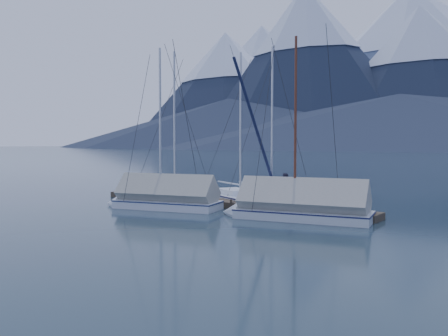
{
  "coord_description": "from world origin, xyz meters",
  "views": [
    {
      "loc": [
        16.15,
        -19.74,
        3.62
      ],
      "look_at": [
        0.0,
        2.0,
        2.2
      ],
      "focal_mm": 38.0,
      "sensor_mm": 36.0,
      "label": 1
    }
  ],
  "objects": [
    {
      "name": "dock",
      "position": [
        0.0,
        2.0,
        0.11
      ],
      "size": [
        18.0,
        1.5,
        0.54
      ],
      "color": "#382D23",
      "rests_on": "ground"
    },
    {
      "name": "person",
      "position": [
        4.06,
        2.0,
        1.2
      ],
      "size": [
        0.45,
        0.65,
        1.72
      ],
      "primitive_type": "imported",
      "rotation": [
        0.0,
        0.0,
        1.5
      ],
      "color": "black",
      "rests_on": "dock"
    },
    {
      "name": "ground",
      "position": [
        0.0,
        0.0,
        0.0
      ],
      "size": [
        1000.0,
        1000.0,
        0.0
      ],
      "primitive_type": "plane",
      "color": "#15242F",
      "rests_on": "ground"
    },
    {
      "name": "sailboat_covered_near",
      "position": [
        5.31,
        0.28,
        0.48
      ],
      "size": [
        7.69,
        3.77,
        9.59
      ],
      "color": "silver",
      "rests_on": "ground"
    },
    {
      "name": "sailboat_open_right",
      "position": [
        2.33,
        4.14,
        0.18
      ],
      "size": [
        7.97,
        4.15,
        10.14
      ],
      "color": "silver",
      "rests_on": "ground"
    },
    {
      "name": "sailboat_open_mid",
      "position": [
        0.49,
        3.41,
        0.17
      ],
      "size": [
        7.67,
        5.13,
        9.91
      ],
      "color": "white",
      "rests_on": "ground"
    },
    {
      "name": "sailboat_open_left",
      "position": [
        -4.77,
        3.47,
        0.19
      ],
      "size": [
        8.35,
        4.41,
        10.63
      ],
      "color": "silver",
      "rests_on": "ground"
    },
    {
      "name": "sailboat_covered_far",
      "position": [
        -2.4,
        -0.88,
        0.47
      ],
      "size": [
        7.22,
        3.79,
        9.7
      ],
      "color": "silver",
      "rests_on": "ground"
    },
    {
      "name": "mooring_posts",
      "position": [
        -0.5,
        2.0,
        0.35
      ],
      "size": [
        15.12,
        1.52,
        0.35
      ],
      "color": "#382D23",
      "rests_on": "ground"
    }
  ]
}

